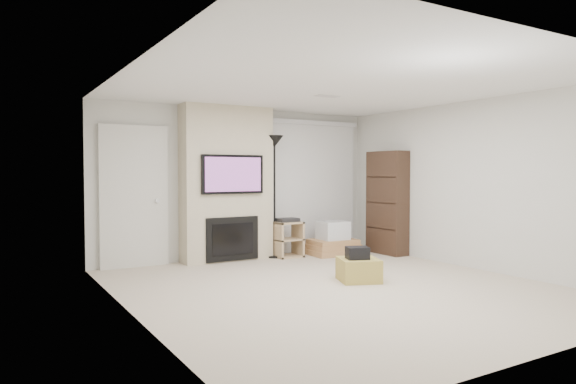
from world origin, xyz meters
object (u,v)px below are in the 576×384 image
floor_lamp (274,162)px  bookshelf (387,203)px  box_stack (333,242)px  ottoman (359,270)px  av_stand (288,237)px

floor_lamp → bookshelf: bearing=-20.2°
floor_lamp → box_stack: size_ratio=2.29×
floor_lamp → box_stack: floor_lamp is taller
ottoman → av_stand: av_stand is taller
ottoman → av_stand: size_ratio=0.76×
av_stand → bookshelf: bookshelf is taller
av_stand → bookshelf: bearing=-19.2°
box_stack → av_stand: bearing=169.0°
box_stack → ottoman: bearing=-117.2°
floor_lamp → av_stand: size_ratio=3.10×
floor_lamp → bookshelf: 2.13m
box_stack → bookshelf: bearing=-26.4°
ottoman → bookshelf: (1.88, 1.54, 0.75)m
ottoman → av_stand: (0.19, 2.13, 0.20)m
floor_lamp → bookshelf: (1.88, -0.69, -0.71)m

